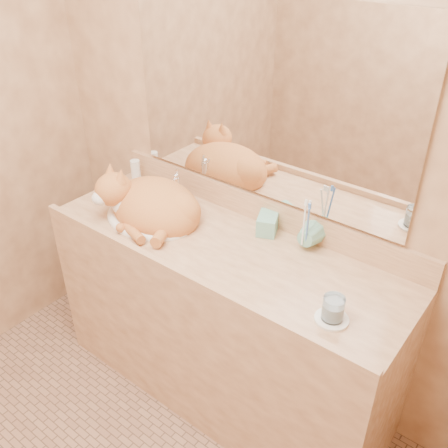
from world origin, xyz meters
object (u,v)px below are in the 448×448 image
Objects in this scene: cat at (149,203)px; toothbrush_cup at (304,241)px; vanity_counter at (222,322)px; soap_dispenser at (266,221)px; water_glass at (333,308)px; sink_basin at (151,205)px.

toothbrush_cup is (0.68, 0.19, -0.03)m from cat.
vanity_counter is 0.58m from toothbrush_cup.
soap_dispenser reaches higher than water_glass.
water_glass is at bearing -54.28° from soap_dispenser.
water_glass is at bearing -46.01° from toothbrush_cup.
toothbrush_cup is at bearing 22.17° from cat.
sink_basin is at bearing 175.43° from soap_dispenser.
cat is at bearing -127.79° from sink_basin.
vanity_counter is at bearing 10.06° from cat.
water_glass is (0.46, -0.27, -0.04)m from soap_dispenser.
toothbrush_cup is 0.40m from water_glass.
sink_basin reaches higher than vanity_counter.
cat is 0.53m from soap_dispenser.
soap_dispenser is at bearing 25.54° from cat.
cat reaches higher than sink_basin.
toothbrush_cup is at bearing 30.36° from vanity_counter.
water_glass is (0.95, -0.10, -0.01)m from sink_basin.
cat is 3.96× the size of toothbrush_cup.
toothbrush_cup reaches higher than vanity_counter.
cat is (-0.39, -0.03, 0.50)m from vanity_counter.
cat reaches higher than water_glass.
toothbrush_cup is (0.29, 0.17, 0.48)m from vanity_counter.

